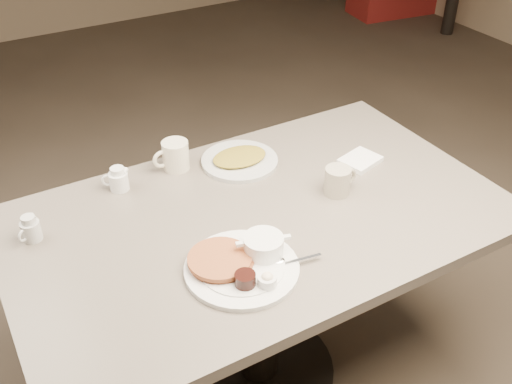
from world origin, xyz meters
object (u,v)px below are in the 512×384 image
creamer_left (31,229)px  creamer_right (118,180)px  diner_table (259,256)px  coffee_mug_near (338,180)px  main_plate (243,261)px  coffee_mug_far (175,156)px  hash_plate (240,159)px

creamer_left → creamer_right: (0.30, 0.12, -0.00)m
diner_table → coffee_mug_near: 0.35m
main_plate → diner_table: bearing=49.5°
coffee_mug_near → coffee_mug_far: bearing=135.0°
main_plate → creamer_left: size_ratio=5.08×
creamer_right → hash_plate: size_ratio=0.33×
coffee_mug_near → creamer_left: (-0.90, 0.25, -0.01)m
coffee_mug_near → hash_plate: bearing=120.8°
coffee_mug_far → creamer_right: (-0.21, -0.02, -0.01)m
coffee_mug_near → hash_plate: coffee_mug_near is taller
creamer_left → creamer_right: size_ratio=0.92×
creamer_right → hash_plate: creamer_right is taller
creamer_right → hash_plate: 0.42m
coffee_mug_near → coffee_mug_far: (-0.39, 0.39, 0.00)m
creamer_left → hash_plate: size_ratio=0.30×
coffee_mug_far → creamer_left: bearing=-164.4°
main_plate → coffee_mug_near: coffee_mug_near is taller
creamer_left → coffee_mug_near: bearing=-15.5°
main_plate → hash_plate: main_plate is taller
main_plate → coffee_mug_near: size_ratio=3.44×
diner_table → creamer_right: size_ratio=17.17×
diner_table → creamer_right: bearing=133.5°
coffee_mug_near → hash_plate: (-0.19, 0.31, -0.03)m
main_plate → hash_plate: bearing=62.4°
main_plate → coffee_mug_far: 0.55m
creamer_left → creamer_right: same height
diner_table → creamer_right: (-0.32, 0.34, 0.21)m
main_plate → creamer_left: creamer_left is taller
diner_table → hash_plate: size_ratio=5.59×
coffee_mug_near → hash_plate: 0.36m
coffee_mug_near → creamer_left: size_ratio=1.48×
main_plate → creamer_right: 0.55m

